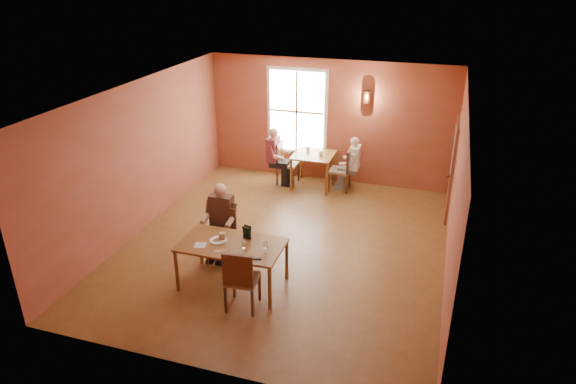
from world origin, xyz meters
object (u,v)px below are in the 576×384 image
(diner_white, at_px, (341,165))
(diner_main, at_px, (220,228))
(main_table, at_px, (233,264))
(chair_diner_main, at_px, (221,237))
(diner_maroon, at_px, (287,157))
(second_table, at_px, (313,170))
(chair_empty, at_px, (242,278))
(chair_diner_white, at_px, (340,169))
(chair_diner_maroon, at_px, (288,163))

(diner_white, bearing_deg, diner_main, 160.18)
(main_table, relative_size, chair_diner_main, 1.72)
(diner_maroon, bearing_deg, second_table, 90.00)
(main_table, bearing_deg, second_table, 87.30)
(chair_empty, height_order, chair_diner_white, chair_empty)
(diner_maroon, bearing_deg, main_table, 5.98)
(chair_diner_maroon, bearing_deg, main_table, 5.60)
(chair_empty, bearing_deg, second_table, 86.46)
(main_table, xyz_separation_m, diner_maroon, (-0.47, 4.48, 0.29))
(chair_diner_main, xyz_separation_m, diner_main, (0.00, -0.03, 0.19))
(chair_diner_main, relative_size, second_table, 1.05)
(second_table, xyz_separation_m, diner_white, (0.68, 0.00, 0.22))
(chair_diner_main, relative_size, diner_maroon, 0.72)
(main_table, height_order, chair_diner_white, chair_diner_white)
(chair_diner_main, distance_m, diner_white, 4.08)
(diner_maroon, bearing_deg, chair_empty, 9.73)
(diner_main, distance_m, chair_diner_white, 4.09)
(second_table, xyz_separation_m, chair_diner_maroon, (-0.65, 0.00, 0.11))
(main_table, relative_size, chair_empty, 1.59)
(chair_diner_main, height_order, second_table, chair_diner_main)
(diner_main, height_order, chair_empty, diner_main)
(second_table, distance_m, chair_diner_white, 0.66)
(main_table, distance_m, diner_main, 0.85)
(main_table, distance_m, diner_maroon, 4.51)
(main_table, bearing_deg, diner_maroon, 95.98)
(main_table, distance_m, chair_empty, 0.66)
(main_table, height_order, chair_diner_main, chair_diner_main)
(chair_diner_maroon, xyz_separation_m, diner_maroon, (-0.03, 0.00, 0.16))
(chair_empty, bearing_deg, chair_diner_maroon, 93.84)
(chair_empty, bearing_deg, chair_diner_main, 121.79)
(second_table, relative_size, chair_diner_white, 0.91)
(main_table, height_order, diner_main, diner_main)
(chair_diner_white, height_order, diner_maroon, diner_maroon)
(diner_main, xyz_separation_m, second_table, (0.71, 3.86, -0.27))
(chair_diner_main, relative_size, chair_diner_maroon, 0.94)
(second_table, distance_m, chair_diner_maroon, 0.66)
(chair_empty, xyz_separation_m, diner_white, (0.50, 4.99, 0.10))
(second_table, distance_m, diner_maroon, 0.73)
(chair_diner_main, distance_m, chair_diner_maroon, 3.83)
(diner_main, height_order, diner_white, diner_main)
(diner_maroon, bearing_deg, diner_main, -0.46)
(diner_white, height_order, diner_maroon, diner_maroon)
(diner_white, height_order, chair_diner_maroon, diner_white)
(diner_white, bearing_deg, chair_diner_maroon, 90.00)
(main_table, distance_m, diner_white, 4.57)
(main_table, bearing_deg, chair_diner_main, 127.57)
(diner_white, bearing_deg, chair_diner_main, 160.03)
(second_table, bearing_deg, diner_main, -100.44)
(chair_diner_white, distance_m, diner_maroon, 1.34)
(main_table, bearing_deg, diner_main, 128.88)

